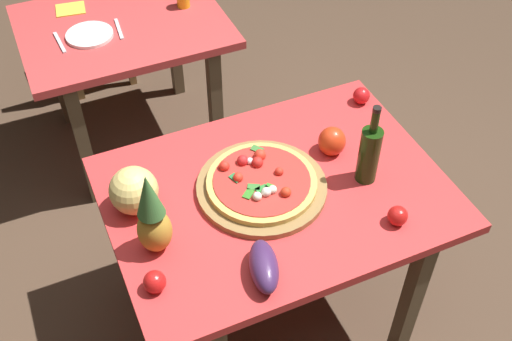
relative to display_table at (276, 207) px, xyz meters
The scene contains 18 objects.
ground_plane 0.66m from the display_table, ahead, with size 10.00×10.00×0.00m, color #4C3828.
display_table is the anchor object (origin of this frame).
background_table 1.31m from the display_table, 99.49° to the left, with size 0.98×0.77×0.76m.
dining_chair 1.94m from the display_table, 98.49° to the left, with size 0.42×0.42×0.85m.
pizza_board 0.12m from the display_table, 152.69° to the left, with size 0.47×0.47×0.03m, color olive.
pizza 0.15m from the display_table, 149.41° to the left, with size 0.39×0.39×0.06m.
wine_bottle 0.39m from the display_table, 13.02° to the right, with size 0.08×0.08×0.33m.
pineapple_left 0.53m from the display_table, behind, with size 0.11×0.11×0.33m.
melon 0.53m from the display_table, 165.55° to the left, with size 0.17×0.17×0.17m, color #E6CB70.
bell_pepper 0.33m from the display_table, 19.77° to the left, with size 0.10×0.10×0.11m, color red.
eggplant 0.39m from the display_table, 121.34° to the right, with size 0.20×0.09×0.09m, color #402552.
tomato_at_corner 0.45m from the display_table, 44.24° to the right, with size 0.07×0.07×0.07m, color red.
tomato_by_bottle 0.63m from the display_table, 30.26° to the left, with size 0.07×0.07×0.07m, color red.
tomato_near_board 0.58m from the display_table, 156.42° to the right, with size 0.07×0.07×0.07m, color red.
dinner_plate 1.30m from the display_table, 107.11° to the left, with size 0.22×0.22×0.02m, color white.
fork_utensil 1.35m from the display_table, 112.81° to the left, with size 0.02×0.18×0.01m, color silver.
knife_utensil 1.27m from the display_table, 101.05° to the left, with size 0.02×0.18×0.01m, color silver.
napkin_folded 1.57m from the display_table, 105.33° to the left, with size 0.14×0.12×0.01m, color yellow.
Camera 1 is at (-0.68, -1.36, 2.39)m, focal length 43.77 mm.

